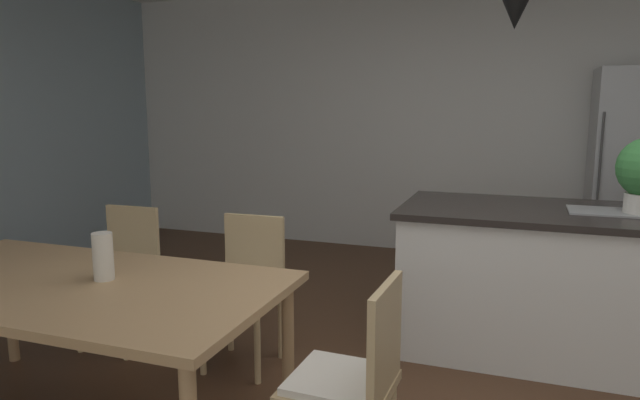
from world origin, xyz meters
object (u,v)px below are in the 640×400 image
object	(u,v)px
chair_far_right	(246,286)
chair_kitchen_end	(351,379)
kitchen_island	(568,282)
vase_on_dining_table	(103,256)
dining_table	(71,293)
chair_far_left	(122,271)
refrigerator	(631,176)

from	to	relation	value
chair_far_right	chair_kitchen_end	bearing A→B (deg)	-44.24
chair_far_right	kitchen_island	world-z (taller)	kitchen_island
chair_kitchen_end	chair_far_right	size ratio (longest dim) A/B	1.00
chair_kitchen_end	vase_on_dining_table	xyz separation A→B (m)	(-1.21, 0.07, 0.36)
dining_table	chair_far_right	xyz separation A→B (m)	(0.44, 0.88, -0.19)
chair_far_right	vase_on_dining_table	xyz separation A→B (m)	(-0.30, -0.81, 0.36)
chair_far_left	kitchen_island	xyz separation A→B (m)	(2.66, 0.76, -0.01)
dining_table	refrigerator	xyz separation A→B (m)	(2.81, 3.51, 0.25)
kitchen_island	vase_on_dining_table	world-z (taller)	vase_on_dining_table
dining_table	refrigerator	world-z (taller)	refrigerator
chair_far_right	vase_on_dining_table	size ratio (longest dim) A/B	3.95
chair_kitchen_end	vase_on_dining_table	distance (m)	1.26
refrigerator	dining_table	bearing A→B (deg)	-128.73
chair_far_left	chair_far_right	xyz separation A→B (m)	(0.88, 0.00, 0.00)
chair_far_right	chair_far_left	bearing A→B (deg)	-180.00
refrigerator	kitchen_island	bearing A→B (deg)	-107.60
chair_kitchen_end	chair_far_left	size ratio (longest dim) A/B	1.00
refrigerator	chair_far_right	bearing A→B (deg)	-132.15
chair_far_left	kitchen_island	bearing A→B (deg)	15.91
kitchen_island	chair_far_left	bearing A→B (deg)	-164.09
refrigerator	vase_on_dining_table	size ratio (longest dim) A/B	8.30
chair_kitchen_end	chair_far_right	world-z (taller)	same
dining_table	refrigerator	distance (m)	4.50
dining_table	chair_far_left	world-z (taller)	chair_far_left
chair_kitchen_end	kitchen_island	size ratio (longest dim) A/B	0.44
dining_table	chair_far_left	size ratio (longest dim) A/B	2.24
dining_table	kitchen_island	xyz separation A→B (m)	(2.22, 1.64, -0.20)
dining_table	chair_kitchen_end	bearing A→B (deg)	-0.07
dining_table	kitchen_island	bearing A→B (deg)	36.46
dining_table	vase_on_dining_table	bearing A→B (deg)	26.87
chair_kitchen_end	refrigerator	xyz separation A→B (m)	(1.47, 3.51, 0.44)
chair_far_right	vase_on_dining_table	distance (m)	0.94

